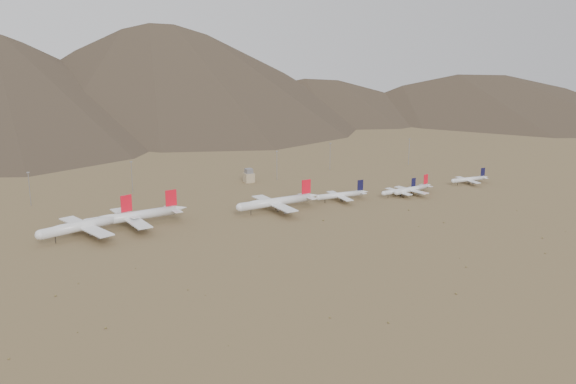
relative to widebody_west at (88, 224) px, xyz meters
name	(u,v)px	position (x,y,z in m)	size (l,w,h in m)	color
ground	(276,222)	(120.16, -24.72, -7.52)	(3000.00, 3000.00, 0.00)	olive
mountain_ridge	(70,20)	(120.16, 875.28, 142.48)	(4400.00, 1000.00, 300.00)	#4A3D2C
widebody_west	(88,224)	(0.00, 0.00, 0.00)	(71.03, 56.42, 21.82)	white
widebody_centre	(133,216)	(29.78, 6.74, -0.05)	(72.78, 56.47, 21.67)	white
widebody_east	(276,202)	(131.50, 0.39, -0.51)	(68.51, 52.88, 20.35)	white
narrowbody_a	(342,195)	(189.20, 4.49, -2.63)	(45.68, 32.69, 15.07)	white
narrowbody_b	(400,191)	(239.49, -1.35, -3.40)	(38.49, 27.78, 12.71)	white
narrowbody_c	(413,189)	(250.36, -3.19, -2.85)	(43.01, 31.61, 14.40)	white
narrowbody_d	(469,179)	(316.93, 6.24, -3.35)	(38.98, 27.94, 12.85)	white
control_tower	(249,176)	(150.16, 95.28, -2.21)	(8.00, 8.00, 12.00)	tan
mast_far_west	(29,187)	(-26.27, 95.13, 6.68)	(2.00, 0.60, 25.70)	gray
mast_west	(132,175)	(51.33, 102.33, 6.68)	(2.00, 0.60, 25.70)	gray
mast_centre	(277,164)	(176.19, 93.68, 6.68)	(2.00, 0.60, 25.70)	gray
mast_east	(330,155)	(238.90, 109.59, 6.68)	(2.00, 0.60, 25.70)	gray
mast_far_east	(409,150)	(320.90, 97.72, 6.68)	(2.00, 0.60, 25.70)	gray
desert_scrub	(376,267)	(132.04, -128.05, -7.16)	(388.77, 159.39, 0.90)	olive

